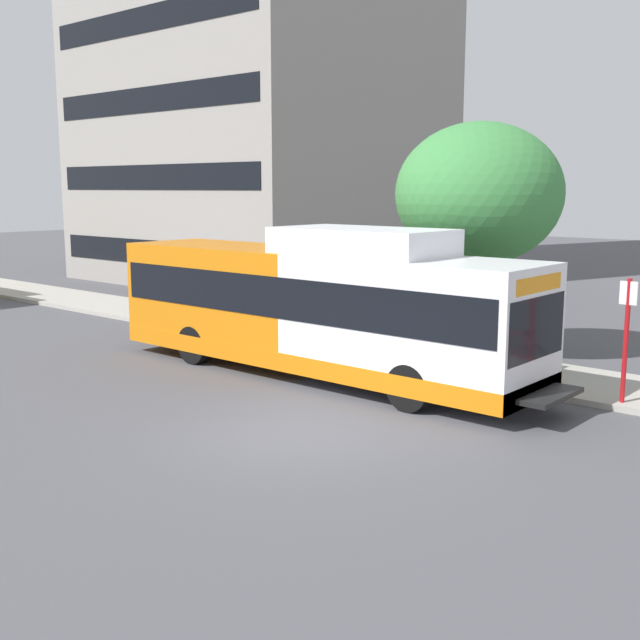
# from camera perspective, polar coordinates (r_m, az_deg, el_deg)

# --- Properties ---
(ground_plane) EXTENTS (120.00, 120.00, 0.00)m
(ground_plane) POSITION_cam_1_polar(r_m,az_deg,el_deg) (20.83, -18.34, -3.52)
(ground_plane) COLOR #4C4C51
(sidewalk_curb) EXTENTS (3.00, 56.00, 0.14)m
(sidewalk_curb) POSITION_cam_1_polar(r_m,az_deg,el_deg) (23.66, -1.08, -1.32)
(sidewalk_curb) COLOR #A8A399
(sidewalk_curb) RESTS_ON ground
(transit_bus) EXTENTS (2.58, 12.25, 3.65)m
(transit_bus) POSITION_cam_1_polar(r_m,az_deg,el_deg) (18.99, -0.24, 0.97)
(transit_bus) COLOR white
(transit_bus) RESTS_ON ground
(bus_stop_sign_pole) EXTENTS (0.10, 0.36, 2.60)m
(bus_stop_sign_pole) POSITION_cam_1_polar(r_m,az_deg,el_deg) (17.26, 21.41, -0.76)
(bus_stop_sign_pole) COLOR red
(bus_stop_sign_pole) RESTS_ON sidewalk_curb
(street_tree_near_stop) EXTENTS (4.37, 4.37, 6.11)m
(street_tree_near_stop) POSITION_cam_1_polar(r_m,az_deg,el_deg) (21.14, 11.48, 8.97)
(street_tree_near_stop) COLOR #4C3823
(street_tree_near_stop) RESTS_ON sidewalk_curb
(lattice_comm_tower) EXTENTS (1.10, 1.10, 28.09)m
(lattice_comm_tower) POSITION_cam_1_polar(r_m,az_deg,el_deg) (52.53, -13.07, 14.58)
(lattice_comm_tower) COLOR #B7B7BC
(lattice_comm_tower) RESTS_ON ground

